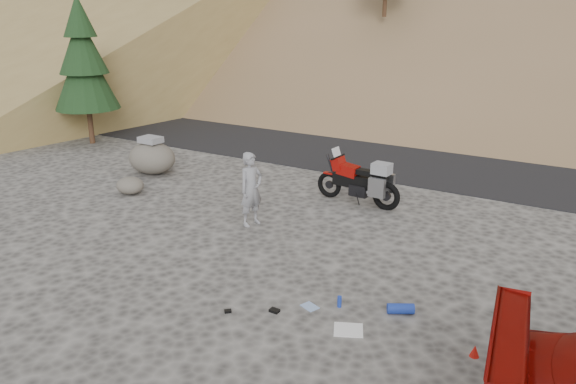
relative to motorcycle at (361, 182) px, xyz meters
The scene contains 14 objects.
ground 3.56m from the motorcycle, 86.90° to the right, with size 140.00×140.00×0.00m, color #3D3B38.
road 5.53m from the motorcycle, 88.02° to the left, with size 120.00×7.00×0.05m, color black.
conifer_verge 11.10m from the motorcycle, behind, with size 2.20×2.20×5.04m.
motorcycle is the anchor object (origin of this frame).
man 2.98m from the motorcycle, 121.72° to the right, with size 0.61×0.40×1.66m, color gray.
boulder 6.33m from the motorcycle, behind, with size 1.65×1.49×1.10m.
small_rock 5.97m from the motorcycle, 156.78° to the right, with size 0.74×0.67×0.44m.
gear_white_cloth 5.76m from the motorcycle, 67.78° to the right, with size 0.44×0.39×0.01m, color white.
gear_blue_mat 5.20m from the motorcycle, 58.93° to the right, with size 0.17×0.17×0.42m, color #1A35A1.
gear_bottle 5.08m from the motorcycle, 69.86° to the right, with size 0.07×0.07×0.19m, color #1A35A1.
gear_funnel 6.40m from the motorcycle, 51.59° to the right, with size 0.14×0.14×0.18m, color red.
gear_glove_a 5.53m from the motorcycle, 80.42° to the right, with size 0.16×0.11×0.04m, color black.
gear_glove_b 5.86m from the motorcycle, 87.24° to the right, with size 0.11×0.08×0.04m, color black.
gear_blue_cloth 5.21m from the motorcycle, 75.11° to the right, with size 0.28×0.20×0.01m, color #89A5D3.
Camera 1 is at (5.00, -8.61, 4.70)m, focal length 35.00 mm.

